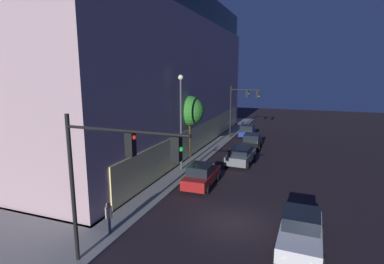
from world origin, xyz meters
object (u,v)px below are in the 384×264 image
at_px(traffic_light_far_corner, 241,102).
at_px(car_grey, 241,155).
at_px(sidewalk_tree, 189,111).
at_px(pedestrian_waiting, 109,215).
at_px(car_black, 252,141).
at_px(traffic_light_near_corner, 111,165).
at_px(street_lamp_sidewalk, 181,111).
at_px(car_blue, 247,131).
at_px(modern_building, 83,72).
at_px(car_white, 301,231).
at_px(car_red, 201,175).

distance_m(traffic_light_far_corner, car_grey, 12.09).
distance_m(traffic_light_far_corner, sidewalk_tree, 11.34).
distance_m(pedestrian_waiting, car_black, 22.06).
height_order(traffic_light_near_corner, pedestrian_waiting, traffic_light_near_corner).
bearing_deg(street_lamp_sidewalk, traffic_light_near_corner, -169.00).
relative_size(traffic_light_near_corner, car_grey, 1.46).
bearing_deg(car_blue, pedestrian_waiting, 175.35).
height_order(modern_building, sidewalk_tree, modern_building).
relative_size(sidewalk_tree, car_blue, 1.44).
relative_size(pedestrian_waiting, car_grey, 0.37).
xyz_separation_m(traffic_light_far_corner, street_lamp_sidewalk, (-14.94, 2.13, 0.41)).
bearing_deg(car_grey, car_white, -156.54).
bearing_deg(sidewalk_tree, street_lamp_sidewalk, -168.58).
distance_m(modern_building, car_blue, 22.33).
distance_m(traffic_light_near_corner, street_lamp_sidewalk, 13.89).
bearing_deg(traffic_light_far_corner, street_lamp_sidewalk, 171.89).
xyz_separation_m(street_lamp_sidewalk, car_red, (-2.80, -2.79, -4.38)).
distance_m(street_lamp_sidewalk, car_grey, 7.27).
bearing_deg(car_red, modern_building, 61.02).
xyz_separation_m(modern_building, pedestrian_waiting, (-18.95, -16.90, -7.39)).
bearing_deg(car_white, car_red, 49.77).
bearing_deg(car_blue, street_lamp_sidewalk, 170.33).
height_order(car_red, car_grey, car_red).
xyz_separation_m(modern_building, traffic_light_far_corner, (7.14, -18.48, -3.72)).
height_order(traffic_light_near_corner, car_red, traffic_light_near_corner).
relative_size(traffic_light_near_corner, pedestrian_waiting, 3.93).
bearing_deg(car_red, car_white, -130.23).
xyz_separation_m(sidewalk_tree, car_blue, (12.38, -3.59, -3.90)).
relative_size(pedestrian_waiting, car_red, 0.37).
bearing_deg(modern_building, traffic_light_far_corner, -68.87).
xyz_separation_m(modern_building, car_grey, (-4.05, -20.79, -7.67)).
bearing_deg(street_lamp_sidewalk, car_black, -22.40).
bearing_deg(pedestrian_waiting, traffic_light_far_corner, -3.46).
bearing_deg(pedestrian_waiting, car_blue, -4.65).
relative_size(car_grey, car_blue, 1.06).
distance_m(street_lamp_sidewalk, car_red, 5.90).
bearing_deg(car_red, car_grey, -14.09).
distance_m(sidewalk_tree, pedestrian_waiting, 15.61).
xyz_separation_m(sidewalk_tree, car_white, (-12.79, -10.70, -3.91)).
bearing_deg(car_black, pedestrian_waiting, 170.06).
height_order(pedestrian_waiting, car_grey, pedestrian_waiting).
height_order(modern_building, street_lamp_sidewalk, modern_building).
bearing_deg(street_lamp_sidewalk, pedestrian_waiting, -177.16).
xyz_separation_m(modern_building, car_red, (-10.60, -19.14, -7.69)).
height_order(traffic_light_near_corner, street_lamp_sidewalk, street_lamp_sidewalk).
relative_size(street_lamp_sidewalk, car_red, 1.80).
bearing_deg(pedestrian_waiting, traffic_light_near_corner, -139.80).
bearing_deg(car_grey, sidewalk_tree, 87.50).
xyz_separation_m(pedestrian_waiting, car_grey, (14.90, -3.89, -0.28)).
bearing_deg(car_black, traffic_light_far_corner, 27.06).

